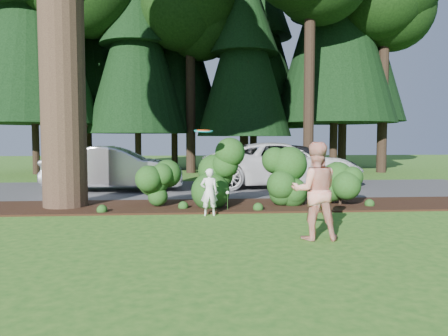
# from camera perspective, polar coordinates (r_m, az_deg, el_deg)

# --- Properties ---
(ground) EXTENTS (80.00, 80.00, 0.00)m
(ground) POSITION_cam_1_polar(r_m,az_deg,el_deg) (9.64, 1.66, -8.09)
(ground) COLOR #215518
(ground) RESTS_ON ground
(mulch_bed) EXTENTS (16.00, 2.50, 0.05)m
(mulch_bed) POSITION_cam_1_polar(r_m,az_deg,el_deg) (12.82, 0.15, -4.95)
(mulch_bed) COLOR black
(mulch_bed) RESTS_ON ground
(driveway) EXTENTS (22.00, 6.00, 0.03)m
(driveway) POSITION_cam_1_polar(r_m,az_deg,el_deg) (17.03, -0.97, -2.76)
(driveway) COLOR #38383A
(driveway) RESTS_ON ground
(shrub_row) EXTENTS (6.53, 1.60, 1.61)m
(shrub_row) POSITION_cam_1_polar(r_m,az_deg,el_deg) (12.70, 3.65, -1.48)
(shrub_row) COLOR #1F3E13
(shrub_row) RESTS_ON ground
(lily_cluster) EXTENTS (0.69, 0.09, 0.57)m
(lily_cluster) POSITION_cam_1_polar(r_m,az_deg,el_deg) (11.90, -0.98, -3.36)
(lily_cluster) COLOR #1F3E13
(lily_cluster) RESTS_ON ground
(tree_wall) EXTENTS (25.66, 12.15, 17.09)m
(tree_wall) POSITION_cam_1_polar(r_m,az_deg,el_deg) (26.85, -1.60, 20.19)
(tree_wall) COLOR black
(tree_wall) RESTS_ON ground
(car_silver_wagon) EXTENTS (5.09, 1.85, 1.67)m
(car_silver_wagon) POSITION_cam_1_polar(r_m,az_deg,el_deg) (16.80, -14.10, -0.07)
(car_silver_wagon) COLOR #B3B2B7
(car_silver_wagon) RESTS_ON driveway
(car_white_suv) EXTENTS (6.50, 3.09, 1.79)m
(car_white_suv) POSITION_cam_1_polar(r_m,az_deg,el_deg) (17.88, 7.57, 0.46)
(car_white_suv) COLOR silver
(car_white_suv) RESTS_ON driveway
(car_dark_suv) EXTENTS (5.92, 2.82, 1.66)m
(car_dark_suv) POSITION_cam_1_polar(r_m,az_deg,el_deg) (19.78, 9.45, 0.59)
(car_dark_suv) COLOR black
(car_dark_suv) RESTS_ON driveway
(child) EXTENTS (0.46, 0.31, 1.23)m
(child) POSITION_cam_1_polar(r_m,az_deg,el_deg) (11.28, -1.95, -3.16)
(child) COLOR white
(child) RESTS_ON ground
(adult) EXTENTS (0.99, 0.80, 1.94)m
(adult) POSITION_cam_1_polar(r_m,az_deg,el_deg) (8.81, 11.78, -2.94)
(adult) COLOR red
(adult) RESTS_ON ground
(frisbee) EXTENTS (0.49, 0.49, 0.09)m
(frisbee) POSITION_cam_1_polar(r_m,az_deg,el_deg) (11.26, -2.69, 4.88)
(frisbee) COLOR teal
(frisbee) RESTS_ON ground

